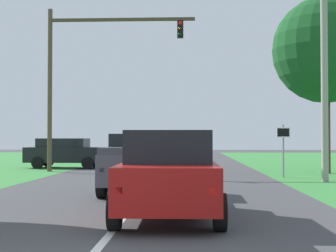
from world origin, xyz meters
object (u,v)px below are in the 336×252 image
(pickup_truck_lead, at_px, (142,162))
(traffic_light, at_px, (85,64))
(keep_moving_sign, at_px, (283,144))
(oak_tree_right, at_px, (326,50))
(crossing_suv_far, at_px, (66,152))
(red_suv_near, at_px, (169,173))
(utility_pole_right, at_px, (324,70))

(pickup_truck_lead, xyz_separation_m, traffic_light, (-3.99, 10.14, 4.69))
(keep_moving_sign, bearing_deg, pickup_truck_lead, -131.48)
(oak_tree_right, xyz_separation_m, crossing_suv_far, (-14.22, 4.01, -5.29))
(traffic_light, distance_m, keep_moving_sign, 11.18)
(oak_tree_right, height_order, crossing_suv_far, oak_tree_right)
(red_suv_near, distance_m, keep_moving_sign, 12.61)
(red_suv_near, distance_m, pickup_truck_lead, 5.38)
(red_suv_near, relative_size, pickup_truck_lead, 0.82)
(pickup_truck_lead, distance_m, crossing_suv_far, 14.62)
(utility_pole_right, bearing_deg, pickup_truck_lead, -148.05)
(red_suv_near, bearing_deg, crossing_suv_far, 110.29)
(traffic_light, bearing_deg, oak_tree_right, -3.40)
(keep_moving_sign, xyz_separation_m, crossing_suv_far, (-11.52, 6.96, -0.59))
(crossing_suv_far, bearing_deg, oak_tree_right, -15.76)
(utility_pole_right, bearing_deg, oak_tree_right, 74.32)
(keep_moving_sign, height_order, oak_tree_right, oak_tree_right)
(pickup_truck_lead, relative_size, keep_moving_sign, 2.32)
(oak_tree_right, bearing_deg, utility_pole_right, -105.68)
(pickup_truck_lead, distance_m, keep_moving_sign, 8.63)
(pickup_truck_lead, bearing_deg, oak_tree_right, 48.18)
(pickup_truck_lead, bearing_deg, utility_pole_right, 31.95)
(pickup_truck_lead, height_order, crossing_suv_far, pickup_truck_lead)
(keep_moving_sign, distance_m, crossing_suv_far, 13.47)
(keep_moving_sign, xyz_separation_m, utility_pole_right, (1.29, -2.09, 3.00))
(pickup_truck_lead, bearing_deg, red_suv_near, -78.27)
(keep_moving_sign, xyz_separation_m, oak_tree_right, (2.70, 2.94, 4.70))
(crossing_suv_far, height_order, utility_pole_right, utility_pole_right)
(oak_tree_right, relative_size, crossing_suv_far, 1.85)
(utility_pole_right, bearing_deg, crossing_suv_far, 144.76)
(utility_pole_right, bearing_deg, red_suv_near, -121.51)
(keep_moving_sign, bearing_deg, crossing_suv_far, 148.87)
(crossing_suv_far, xyz_separation_m, utility_pole_right, (12.81, -9.05, 3.59))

